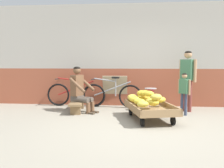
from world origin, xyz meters
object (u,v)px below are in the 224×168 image
Objects in this scene: banana_cart at (150,109)px; shopping_bag at (164,110)px; customer_adult at (188,74)px; plastic_crate at (150,105)px; bicycle_far_left at (112,95)px; bicycle_near_left at (76,94)px; weighing_scale at (151,94)px; customer_child at (184,89)px; sign_board at (115,91)px; vendor_seated at (80,89)px; low_bench at (77,104)px.

banana_cart is 0.64m from shopping_bag.
customer_adult is (0.99, 1.03, 0.71)m from banana_cart.
plastic_crate is 1.13m from bicycle_far_left.
shopping_bag is at bearing -22.51° from bicycle_near_left.
customer_adult is at bearing -8.91° from bicycle_near_left.
weighing_scale is 2.14m from bicycle_near_left.
banana_cart is at bearing -93.93° from plastic_crate.
bicycle_near_left is 2.99m from customer_child.
customer_child is (2.83, -0.94, 0.26)m from bicycle_near_left.
weighing_scale is 0.18× the size of bicycle_far_left.
bicycle_far_left is at bearing -101.69° from sign_board.
customer_child is (0.75, -0.41, 0.47)m from plastic_crate.
bicycle_far_left is at bearing 124.84° from banana_cart.
vendor_seated is at bearing 176.66° from customer_child.
shopping_bag is at bearing -141.40° from customer_adult.
weighing_scale is at bearing -90.00° from plastic_crate.
low_bench is 1.30× the size of sign_board.
customer_child is 4.15× the size of shopping_bag.
vendor_seated is at bearing -69.04° from bicycle_near_left.
weighing_scale is at bearing -14.33° from bicycle_near_left.
plastic_crate is at bearing 122.42° from shopping_bag.
plastic_crate is at bearing 8.35° from vendor_seated.
low_bench is 2.89m from customer_adult.
vendor_seated is 2.11m from shopping_bag.
bicycle_near_left is 1.09× the size of customer_adult.
vendor_seated is 2.53m from customer_child.
low_bench is 2.15m from shopping_bag.
banana_cart is 1.41× the size of vendor_seated.
bicycle_far_left is (-1.03, 0.42, -0.10)m from weighing_scale.
sign_board is 0.57× the size of customer_adult.
sign_board reaches higher than shopping_bag.
customer_child reaches higher than bicycle_far_left.
bicycle_near_left reaches higher than plastic_crate.
banana_cart is 5.34× the size of weighing_scale.
bicycle_far_left is (-1.03, 0.42, 0.20)m from plastic_crate.
vendor_seated is 1.28m from sign_board.
customer_adult is (2.69, 0.32, 0.38)m from vendor_seated.
vendor_seated is 1.15× the size of customer_child.
customer_child is at bearing -33.36° from sign_board.
plastic_crate is at bearing 86.07° from banana_cart.
low_bench is at bearing 157.34° from banana_cart.
sign_board is at bearing 143.09° from weighing_scale.
weighing_scale is at bearing -176.25° from customer_adult.
bicycle_near_left is at bearing 157.49° from shopping_bag.
shopping_bag is (-0.64, -0.51, -0.83)m from customer_adult.
plastic_crate is 0.36× the size of customer_child.
vendor_seated reaches higher than weighing_scale.
low_bench is 2.65m from customer_child.
vendor_seated is 3.17× the size of plastic_crate.
bicycle_near_left is at bearing -169.94° from sign_board.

